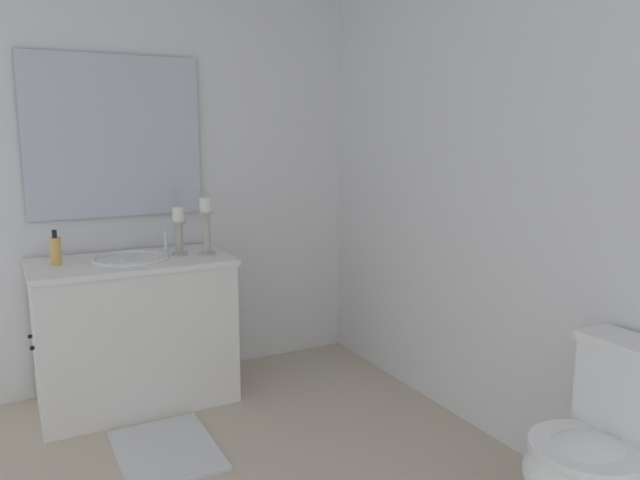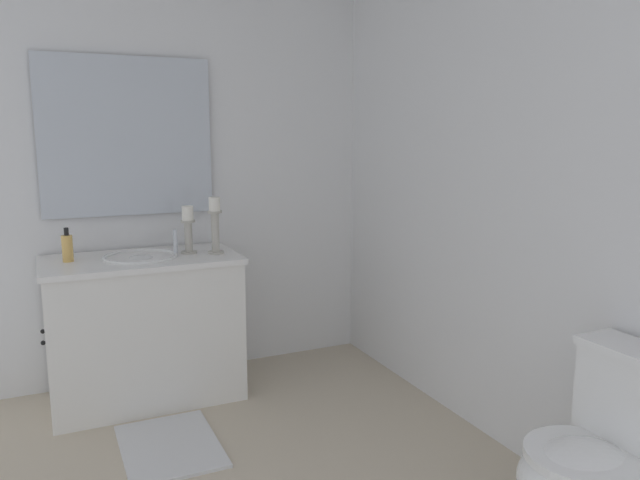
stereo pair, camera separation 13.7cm
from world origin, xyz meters
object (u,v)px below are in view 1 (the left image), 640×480
(candle_holder_short, at_px, (179,230))
(sink_basin, at_px, (132,266))
(vanity_cabinet, at_px, (135,331))
(candle_holder_tall, at_px, (206,225))
(mirror, at_px, (115,137))
(soap_bottle, at_px, (56,250))
(bath_mat, at_px, (166,450))
(toilet, at_px, (599,453))

(candle_holder_short, bearing_deg, sink_basin, -89.06)
(vanity_cabinet, relative_size, candle_holder_tall, 3.29)
(mirror, relative_size, soap_bottle, 5.29)
(candle_holder_short, relative_size, bath_mat, 0.45)
(mirror, xyz_separation_m, bath_mat, (0.91, 0.00, -1.44))
(toilet, bearing_deg, sink_basin, -149.38)
(candle_holder_tall, xyz_separation_m, candle_holder_short, (-0.06, -0.14, -0.03))
(candle_holder_tall, height_order, toilet, candle_holder_tall)
(sink_basin, xyz_separation_m, bath_mat, (0.62, -0.00, -0.76))
(soap_bottle, bearing_deg, toilet, 37.08)
(candle_holder_tall, bearing_deg, candle_holder_short, -115.22)
(sink_basin, xyz_separation_m, soap_bottle, (-0.05, -0.36, 0.11))
(sink_basin, bearing_deg, vanity_cabinet, -90.00)
(toilet, distance_m, bath_mat, 1.86)
(mirror, bearing_deg, vanity_cabinet, -0.01)
(soap_bottle, bearing_deg, candle_holder_short, 86.15)
(candle_holder_short, distance_m, bath_mat, 1.16)
(mirror, distance_m, candle_holder_short, 0.63)
(vanity_cabinet, bearing_deg, toilet, 30.64)
(candle_holder_short, bearing_deg, soap_bottle, -93.85)
(vanity_cabinet, bearing_deg, candle_holder_tall, 81.48)
(candle_holder_tall, bearing_deg, bath_mat, -35.43)
(candle_holder_short, height_order, toilet, candle_holder_short)
(candle_holder_tall, distance_m, toilet, 2.19)
(vanity_cabinet, distance_m, sink_basin, 0.36)
(mirror, relative_size, bath_mat, 1.59)
(candle_holder_tall, distance_m, soap_bottle, 0.78)
(sink_basin, xyz_separation_m, toilet, (2.01, 1.19, -0.40))
(sink_basin, height_order, bath_mat, sink_basin)
(vanity_cabinet, height_order, bath_mat, vanity_cabinet)
(mirror, height_order, candle_holder_tall, mirror)
(soap_bottle, relative_size, bath_mat, 0.30)
(sink_basin, height_order, candle_holder_short, candle_holder_short)
(vanity_cabinet, height_order, candle_holder_tall, candle_holder_tall)
(sink_basin, relative_size, candle_holder_short, 1.50)
(vanity_cabinet, bearing_deg, mirror, 179.99)
(candle_holder_short, bearing_deg, candle_holder_tall, 64.78)
(vanity_cabinet, bearing_deg, sink_basin, 90.00)
(soap_bottle, bearing_deg, sink_basin, 82.71)
(candle_holder_tall, relative_size, bath_mat, 0.53)
(vanity_cabinet, xyz_separation_m, toilet, (2.01, 1.19, -0.04))
(soap_bottle, height_order, bath_mat, soap_bottle)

